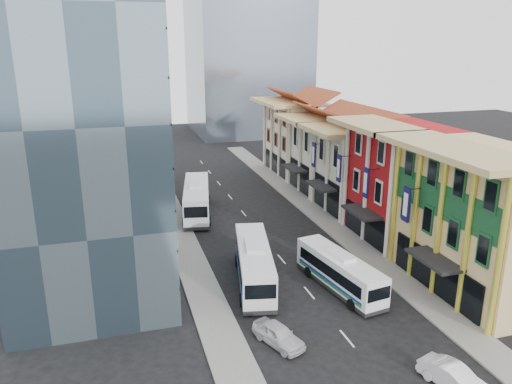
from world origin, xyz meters
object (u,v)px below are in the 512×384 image
object	(u,v)px
shophouse_tan	(483,221)
bus_left_near	(254,263)
office_tower	(82,104)
sedan_right	(455,378)
bus_left_far	(197,198)
bus_right	(340,271)
sedan_left	(279,335)

from	to	relation	value
shophouse_tan	bus_left_near	size ratio (longest dim) A/B	1.19
shophouse_tan	bus_left_near	distance (m)	19.36
office_tower	bus_left_near	size ratio (longest dim) A/B	2.56
bus_left_near	sedan_right	distance (m)	18.43
bus_left_far	bus_right	size ratio (longest dim) A/B	1.23
bus_right	sedan_right	distance (m)	13.68
office_tower	bus_right	bearing A→B (deg)	-29.22
shophouse_tan	bus_left_far	size ratio (longest dim) A/B	1.11
shophouse_tan	bus_left_near	world-z (taller)	shophouse_tan
bus_left_near	sedan_left	bearing A→B (deg)	-84.27
bus_left_near	bus_right	xyz separation A→B (m)	(6.62, -3.08, -0.23)
bus_left_far	sedan_left	bearing A→B (deg)	-78.03
shophouse_tan	bus_left_far	world-z (taller)	shophouse_tan
bus_left_near	bus_right	distance (m)	7.30
shophouse_tan	sedan_right	world-z (taller)	shophouse_tan
bus_right	sedan_left	world-z (taller)	bus_right
bus_left_near	sedan_left	world-z (taller)	bus_left_near
bus_right	shophouse_tan	bearing A→B (deg)	-23.99
office_tower	bus_right	size ratio (longest dim) A/B	2.92
sedan_right	sedan_left	bearing A→B (deg)	120.09
bus_left_far	bus_right	world-z (taller)	bus_left_far
bus_left_near	shophouse_tan	bearing A→B (deg)	-7.02
shophouse_tan	bus_left_near	xyz separation A→B (m)	(-17.92, 6.06, -4.12)
bus_left_far	sedan_left	world-z (taller)	bus_left_far
bus_left_near	sedan_right	world-z (taller)	bus_left_near
office_tower	sedan_left	world-z (taller)	office_tower
sedan_left	bus_right	bearing A→B (deg)	16.09
bus_left_far	bus_right	distance (m)	23.86
bus_left_far	sedan_right	xyz separation A→B (m)	(9.33, -36.01, -1.29)
bus_right	sedan_right	xyz separation A→B (m)	(1.13, -13.61, -0.91)
bus_left_near	sedan_left	xyz separation A→B (m)	(-0.96, -9.28, -1.16)
shophouse_tan	bus_left_far	distance (m)	32.26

